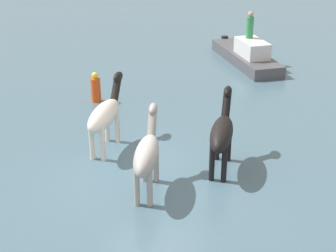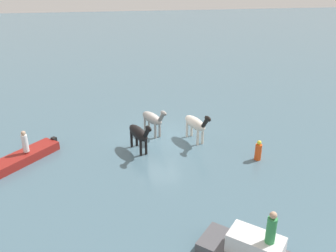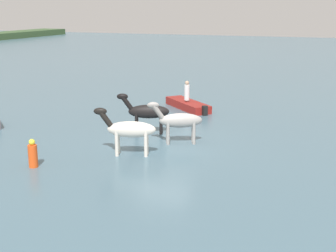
{
  "view_description": "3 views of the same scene",
  "coord_description": "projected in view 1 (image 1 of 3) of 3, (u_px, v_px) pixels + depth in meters",
  "views": [
    {
      "loc": [
        6.45,
        -9.77,
        6.9
      ],
      "look_at": [
        -0.05,
        0.96,
        1.17
      ],
      "focal_mm": 53.37,
      "sensor_mm": 36.0,
      "label": 1
    },
    {
      "loc": [
        3.12,
        18.99,
        9.21
      ],
      "look_at": [
        -0.62,
        -0.22,
        0.67
      ],
      "focal_mm": 37.14,
      "sensor_mm": 36.0,
      "label": 2
    },
    {
      "loc": [
        -19.08,
        -7.39,
        6.1
      ],
      "look_at": [
        0.42,
        0.0,
        0.74
      ],
      "focal_mm": 49.67,
      "sensor_mm": 36.0,
      "label": 3
    }
  ],
  "objects": [
    {
      "name": "boat_motor_center",
      "position": [
        247.0,
        57.0,
        22.77
      ],
      "size": [
        4.67,
        4.5,
        1.35
      ],
      "rotation": [
        0.0,
        0.0,
        5.53
      ],
      "color": "#4C4C51",
      "rests_on": "ground_plane"
    },
    {
      "name": "person_helmsman_aft",
      "position": [
        250.0,
        26.0,
        22.13
      ],
      "size": [
        0.32,
        0.32,
        1.19
      ],
      "color": "#338C4C",
      "rests_on": "boat_motor_center"
    },
    {
      "name": "horse_dun_straggler",
      "position": [
        105.0,
        115.0,
        14.64
      ],
      "size": [
        1.16,
        2.62,
        2.04
      ],
      "rotation": [
        0.0,
        0.0,
        1.86
      ],
      "color": "silver",
      "rests_on": "ground_plane"
    },
    {
      "name": "buoy_channel_marker",
      "position": [
        96.0,
        88.0,
        18.42
      ],
      "size": [
        0.36,
        0.36,
        1.14
      ],
      "color": "#E54C19",
      "rests_on": "ground_plane"
    },
    {
      "name": "ground_plane",
      "position": [
        151.0,
        178.0,
        13.51
      ],
      "size": [
        164.6,
        164.6,
        0.0
      ],
      "primitive_type": "plane",
      "color": "#476675"
    },
    {
      "name": "horse_rear_stallion",
      "position": [
        147.0,
        154.0,
        12.48
      ],
      "size": [
        1.42,
        2.44,
        1.96
      ],
      "rotation": [
        0.0,
        0.0,
        2.0
      ],
      "color": "#9E9993",
      "rests_on": "ground_plane"
    },
    {
      "name": "horse_dark_mare",
      "position": [
        222.0,
        133.0,
        13.55
      ],
      "size": [
        1.23,
        2.56,
        2.01
      ],
      "rotation": [
        0.0,
        0.0,
        1.91
      ],
      "color": "black",
      "rests_on": "ground_plane"
    }
  ]
}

